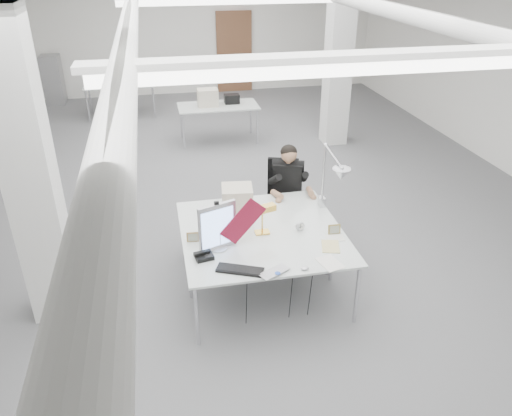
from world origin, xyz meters
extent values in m
cube|color=#5C5C5F|center=(0.00, 0.00, -0.01)|extent=(10.00, 14.00, 0.02)
cube|color=white|center=(0.00, 7.01, 1.60)|extent=(10.00, 0.02, 3.20)
cube|color=white|center=(-2.30, -2.00, 1.60)|extent=(0.45, 0.45, 3.20)
cube|color=white|center=(2.50, 2.50, 1.60)|extent=(0.45, 0.45, 3.20)
cube|color=brown|center=(1.20, 6.94, 1.05)|extent=(0.95, 0.08, 2.10)
cube|color=white|center=(0.00, -4.00, 2.98)|extent=(2.80, 0.14, 0.08)
cube|color=white|center=(0.00, 0.00, 2.98)|extent=(2.80, 0.14, 0.08)
cube|color=silver|center=(0.00, -2.50, 0.74)|extent=(1.80, 0.90, 0.02)
cube|color=silver|center=(0.00, -1.60, 0.74)|extent=(1.80, 0.90, 0.02)
cube|color=silver|center=(0.20, 3.00, 0.74)|extent=(1.60, 0.80, 0.02)
cube|color=silver|center=(-1.80, 5.20, 0.74)|extent=(1.60, 0.80, 0.02)
cube|color=gray|center=(-3.50, 6.65, 0.60)|extent=(0.45, 0.55, 1.20)
cube|color=#ABABB0|center=(-0.53, -2.31, 1.02)|extent=(0.41, 0.19, 0.53)
cube|color=maroon|center=(-0.27, -2.34, 1.07)|extent=(0.49, 0.04, 0.53)
cube|color=black|center=(-0.38, -2.77, 0.77)|extent=(0.49, 0.33, 0.02)
imported|color=#ADADB2|center=(-0.03, -2.92, 0.77)|extent=(0.38, 0.33, 0.03)
ellipsoid|color=silver|center=(0.26, -2.88, 0.77)|extent=(0.08, 0.06, 0.03)
cube|color=black|center=(-0.70, -2.46, 0.78)|extent=(0.21, 0.19, 0.05)
cube|color=#AE844B|center=(-0.78, -2.11, 0.81)|extent=(0.14, 0.05, 0.11)
cube|color=olive|center=(0.78, -2.27, 0.81)|extent=(0.14, 0.04, 0.11)
cylinder|color=#AFAEB3|center=(0.43, -2.12, 0.81)|extent=(0.11, 0.06, 0.10)
cube|color=white|center=(0.54, -2.82, 0.76)|extent=(0.26, 0.32, 0.01)
cube|color=#D5C47F|center=(0.65, -2.52, 0.76)|extent=(0.25, 0.30, 0.01)
cube|color=silver|center=(0.76, -2.36, 0.76)|extent=(0.22, 0.17, 0.01)
cube|color=#C0B5A0|center=(-0.20, -1.57, 0.93)|extent=(0.40, 0.38, 0.34)
camera|label=1|loc=(-1.05, -6.78, 3.61)|focal=35.00mm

